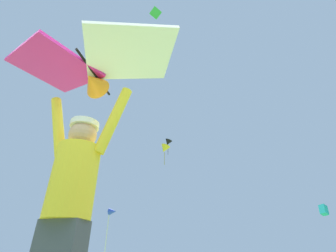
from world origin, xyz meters
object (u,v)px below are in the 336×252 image
object	(u,v)px
distant_kite_green_far_center	(156,13)
distant_kite_yellow_high_right	(165,149)
distant_kite_black_overhead_distant	(168,143)
held_stunt_kite	(92,67)
kite_flyer_person	(69,203)
marker_flag	(112,216)
distant_kite_teal_low_left	(324,210)

from	to	relation	value
distant_kite_green_far_center	distant_kite_yellow_high_right	xyz separation A→B (m)	(-0.28, 3.52, -11.62)
distant_kite_black_overhead_distant	distant_kite_green_far_center	size ratio (longest dim) A/B	2.76
held_stunt_kite	distant_kite_yellow_high_right	distance (m)	15.98
kite_flyer_person	distant_kite_yellow_high_right	size ratio (longest dim) A/B	1.11
held_stunt_kite	distant_kite_green_far_center	distance (m)	20.73
distant_kite_black_overhead_distant	marker_flag	size ratio (longest dim) A/B	1.25
held_stunt_kite	distant_kite_teal_low_left	size ratio (longest dim) A/B	1.49
distant_kite_green_far_center	distant_kite_black_overhead_distant	bearing A→B (deg)	105.05
distant_kite_teal_low_left	marker_flag	distance (m)	25.27
distant_kite_black_overhead_distant	distant_kite_teal_low_left	world-z (taller)	distant_kite_black_overhead_distant
distant_kite_green_far_center	marker_flag	xyz separation A→B (m)	(0.44, -4.33, -17.59)
distant_kite_black_overhead_distant	marker_flag	bearing A→B (deg)	-76.60
distant_kite_green_far_center	distant_kite_teal_low_left	size ratio (longest dim) A/B	0.81
kite_flyer_person	distant_kite_green_far_center	xyz separation A→B (m)	(-3.95, 10.76, 18.49)
distant_kite_yellow_high_right	kite_flyer_person	bearing A→B (deg)	-73.53
distant_kite_green_far_center	marker_flag	world-z (taller)	distant_kite_green_far_center
marker_flag	distant_kite_green_far_center	bearing A→B (deg)	95.82
distant_kite_black_overhead_distant	marker_flag	xyz separation A→B (m)	(5.64, -23.65, -14.22)
distant_kite_black_overhead_distant	distant_kite_yellow_high_right	size ratio (longest dim) A/B	1.53
kite_flyer_person	distant_kite_black_overhead_distant	bearing A→B (deg)	106.90
distant_kite_teal_low_left	kite_flyer_person	bearing A→B (deg)	-107.29
held_stunt_kite	distant_kite_black_overhead_distant	world-z (taller)	distant_kite_black_overhead_distant
kite_flyer_person	held_stunt_kite	bearing A→B (deg)	-83.98
kite_flyer_person	marker_flag	world-z (taller)	marker_flag
distant_kite_teal_low_left	distant_kite_yellow_high_right	size ratio (longest dim) A/B	0.69
kite_flyer_person	held_stunt_kite	world-z (taller)	held_stunt_kite
distant_kite_green_far_center	distant_kite_yellow_high_right	size ratio (longest dim) A/B	0.56
held_stunt_kite	marker_flag	size ratio (longest dim) A/B	0.84
kite_flyer_person	distant_kite_teal_low_left	world-z (taller)	distant_kite_teal_low_left
kite_flyer_person	distant_kite_teal_low_left	bearing A→B (deg)	72.71
marker_flag	held_stunt_kite	bearing A→B (deg)	-61.61
distant_kite_black_overhead_distant	distant_kite_teal_low_left	size ratio (longest dim) A/B	2.22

